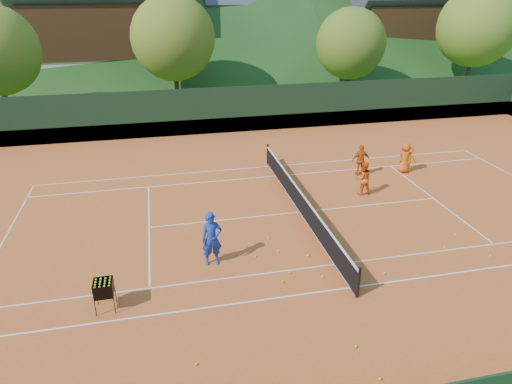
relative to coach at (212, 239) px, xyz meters
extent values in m
plane|color=#31541A|center=(4.20, 3.11, -1.01)|extent=(400.00, 400.00, 0.00)
cube|color=#C85520|center=(4.20, 3.11, -1.00)|extent=(40.00, 24.00, 0.02)
imported|color=#1937A5|center=(0.00, 0.00, 0.00)|extent=(0.76, 0.52, 1.98)
imported|color=orange|center=(7.58, 4.28, -0.20)|extent=(0.79, 0.63, 1.59)
imported|color=#DC5C13|center=(8.43, 6.46, -0.18)|extent=(0.95, 0.40, 1.62)
imported|color=orange|center=(10.83, 6.33, -0.19)|extent=(0.79, 0.53, 1.60)
imported|color=orange|center=(11.03, 6.35, -0.32)|extent=(0.97, 0.69, 1.35)
sphere|color=#D2E526|center=(2.12, -1.64, -0.96)|extent=(0.07, 0.07, 0.07)
sphere|color=#D2E526|center=(9.56, -0.09, -0.96)|extent=(0.07, 0.07, 0.07)
sphere|color=#D2E526|center=(3.50, -1.65, -0.96)|extent=(0.07, 0.07, 0.07)
sphere|color=#D2E526|center=(2.34, 1.22, -0.96)|extent=(0.07, 0.07, 0.07)
sphere|color=#D2E526|center=(1.56, 0.05, -0.96)|extent=(0.07, 0.07, 0.07)
sphere|color=#D2E526|center=(-1.04, -4.61, -0.96)|extent=(0.07, 0.07, 0.07)
sphere|color=#D2E526|center=(8.60, -0.85, -0.96)|extent=(0.07, 0.07, 0.07)
sphere|color=#D2E526|center=(9.86, -1.75, -0.96)|extent=(0.07, 0.07, 0.07)
sphere|color=#D2E526|center=(3.41, -6.08, -0.96)|extent=(0.07, 0.07, 0.07)
sphere|color=#D2E526|center=(3.28, -4.91, -0.96)|extent=(0.07, 0.07, 0.07)
sphere|color=#D2E526|center=(2.50, -1.18, -0.96)|extent=(0.07, 0.07, 0.07)
sphere|color=#D2E526|center=(2.46, 0.20, -0.96)|extent=(0.07, 0.07, 0.07)
sphere|color=#D2E526|center=(3.43, -0.31, -0.96)|extent=(0.07, 0.07, 0.07)
sphere|color=#D2E526|center=(5.62, -1.92, -0.96)|extent=(0.07, 0.07, 0.07)
cube|color=white|center=(-7.68, 3.11, -0.99)|extent=(0.06, 10.97, 0.00)
cube|color=white|center=(4.20, -2.38, -0.99)|extent=(23.77, 0.06, 0.00)
cube|color=white|center=(4.20, 8.59, -0.99)|extent=(23.77, 0.06, 0.00)
cube|color=silver|center=(4.20, -1.01, -0.99)|extent=(23.77, 0.06, 0.00)
cube|color=white|center=(4.20, 7.22, -0.99)|extent=(23.77, 0.06, 0.00)
cube|color=white|center=(-2.20, 3.11, -0.99)|extent=(0.06, 8.23, 0.00)
cube|color=white|center=(10.60, 3.11, -0.99)|extent=(0.06, 8.23, 0.00)
cube|color=white|center=(4.20, 3.11, -0.99)|extent=(12.80, 0.06, 0.00)
cube|color=white|center=(4.20, 3.11, -0.99)|extent=(0.06, 10.97, 0.00)
cube|color=black|center=(4.20, 3.11, -0.54)|extent=(0.03, 11.97, 0.90)
cube|color=white|center=(4.20, 3.11, -0.07)|extent=(0.05, 11.97, 0.06)
cylinder|color=black|center=(4.20, -2.88, -0.44)|extent=(0.10, 0.10, 1.10)
cylinder|color=black|center=(4.20, 9.09, -0.44)|extent=(0.10, 0.10, 1.10)
cube|color=black|center=(4.20, 15.11, 0.51)|extent=(40.00, 0.05, 3.00)
cube|color=#1A5D27|center=(4.20, 15.11, -0.49)|extent=(40.40, 0.05, 1.00)
cylinder|color=black|center=(-3.75, -2.05, -0.72)|extent=(0.02, 0.02, 0.55)
cylinder|color=black|center=(-3.20, -2.05, -0.72)|extent=(0.02, 0.02, 0.55)
cylinder|color=black|center=(-3.75, -1.50, -0.72)|extent=(0.02, 0.02, 0.55)
cylinder|color=black|center=(-3.20, -1.50, -0.72)|extent=(0.02, 0.02, 0.55)
cube|color=black|center=(-3.48, -1.78, -0.44)|extent=(0.55, 0.55, 0.02)
cube|color=black|center=(-3.48, -2.05, -0.22)|extent=(0.55, 0.02, 0.45)
cube|color=black|center=(-3.48, -1.50, -0.22)|extent=(0.55, 0.02, 0.45)
cube|color=black|center=(-3.75, -1.78, -0.22)|extent=(0.02, 0.55, 0.45)
cube|color=black|center=(-3.20, -1.78, -0.22)|extent=(0.02, 0.55, 0.45)
sphere|color=#CCE526|center=(-3.68, -1.98, -0.03)|extent=(0.07, 0.07, 0.07)
sphere|color=#CCE526|center=(-3.68, -1.84, -0.03)|extent=(0.07, 0.07, 0.07)
sphere|color=#CCE526|center=(-3.68, -1.71, -0.03)|extent=(0.07, 0.07, 0.07)
sphere|color=#CCE526|center=(-3.68, -1.57, -0.03)|extent=(0.07, 0.07, 0.07)
sphere|color=#CCE526|center=(-3.55, -1.98, -0.03)|extent=(0.07, 0.07, 0.07)
sphere|color=#CCE526|center=(-3.55, -1.84, -0.03)|extent=(0.07, 0.07, 0.07)
sphere|color=#CCE526|center=(-3.55, -1.71, -0.03)|extent=(0.07, 0.07, 0.07)
sphere|color=#CCE526|center=(-3.55, -1.57, -0.03)|extent=(0.07, 0.07, 0.07)
sphere|color=#CCE526|center=(-3.41, -1.98, -0.03)|extent=(0.07, 0.07, 0.07)
sphere|color=#CCE526|center=(-3.41, -1.84, -0.03)|extent=(0.07, 0.07, 0.07)
sphere|color=#CCE526|center=(-3.41, -1.71, -0.03)|extent=(0.07, 0.07, 0.07)
sphere|color=#CCE526|center=(-3.41, -1.57, -0.03)|extent=(0.07, 0.07, 0.07)
sphere|color=#CCE526|center=(-3.27, -1.98, -0.03)|extent=(0.07, 0.07, 0.07)
sphere|color=#CCE526|center=(-3.27, -1.84, -0.03)|extent=(0.07, 0.07, 0.07)
sphere|color=#CCE526|center=(-3.27, -1.71, -0.03)|extent=(0.07, 0.07, 0.07)
sphere|color=#CCE526|center=(-3.27, -1.57, -0.03)|extent=(0.07, 0.07, 0.07)
cube|color=beige|center=(-5.80, 33.11, 0.43)|extent=(12.00, 9.00, 2.88)
cube|color=#371C0F|center=(-5.80, 33.11, 4.11)|extent=(12.24, 9.18, 4.48)
cube|color=beige|center=(10.20, 37.11, 0.25)|extent=(11.00, 8.00, 2.52)
cube|color=#381F0F|center=(10.20, 37.11, 3.47)|extent=(11.22, 8.16, 3.92)
cube|color=#42424A|center=(10.20, 37.11, 6.03)|extent=(12.65, 8.82, 8.82)
cube|color=beige|center=(24.20, 33.11, 0.34)|extent=(10.00, 8.00, 2.70)
cube|color=#351F0E|center=(24.20, 33.11, 3.79)|extent=(10.20, 8.16, 4.20)
cylinder|color=#422A1A|center=(-11.80, 21.11, 0.34)|extent=(0.36, 0.36, 2.70)
cylinder|color=#3E2718|center=(0.20, 23.11, 0.43)|extent=(0.36, 0.36, 2.88)
sphere|color=#50711E|center=(0.20, 23.11, 4.19)|extent=(6.40, 6.40, 6.40)
cylinder|color=#43291B|center=(14.20, 22.11, 0.25)|extent=(0.36, 0.36, 2.52)
sphere|color=#426A1C|center=(14.20, 22.11, 3.54)|extent=(5.60, 5.60, 5.60)
cylinder|color=#43291A|center=(26.20, 23.11, 0.52)|extent=(0.36, 0.36, 3.06)
sphere|color=#4B771F|center=(26.20, 23.11, 4.51)|extent=(6.80, 6.80, 6.80)
camera|label=1|loc=(-1.41, -13.60, 8.07)|focal=32.00mm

